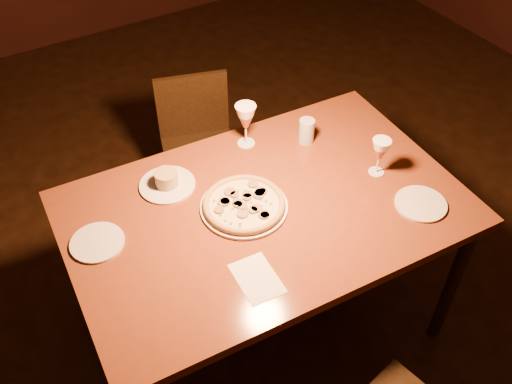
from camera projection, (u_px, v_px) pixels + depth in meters
floor at (307, 361)px, 2.66m from camera, size 7.00×7.00×0.00m
dining_table at (266, 219)px, 2.28m from camera, size 1.59×1.07×0.82m
chair_far at (198, 142)px, 3.11m from camera, size 0.48×0.48×0.80m
pizza_plate at (244, 204)px, 2.21m from camera, size 0.34×0.34×0.04m
ramekin_saucer at (167, 182)px, 2.30m from camera, size 0.23×0.23×0.07m
wine_glass_far at (246, 125)px, 2.44m from camera, size 0.09×0.09×0.20m
wine_glass_right at (379, 157)px, 2.32m from camera, size 0.08×0.08×0.17m
water_tumbler at (307, 131)px, 2.48m from camera, size 0.07×0.07×0.11m
side_plate_left at (97, 242)px, 2.09m from camera, size 0.20×0.20×0.01m
side_plate_near at (421, 204)px, 2.23m from camera, size 0.20×0.20×0.01m
menu_card at (257, 278)px, 1.98m from camera, size 0.15×0.21×0.00m
pendant_light at (269, 31)px, 1.71m from camera, size 0.12×0.12×0.12m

